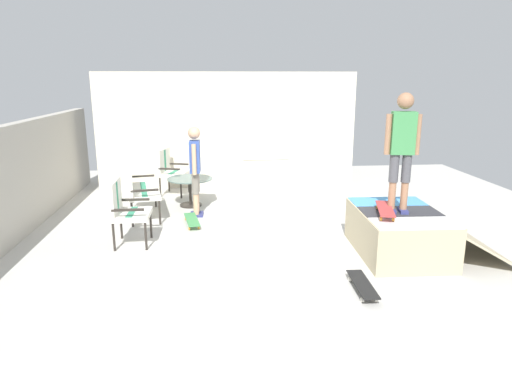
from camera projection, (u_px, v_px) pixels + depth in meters
The scene contains 12 objects.
ground_plane at pixel (267, 243), 7.21m from camera, with size 12.00×12.00×0.10m, color beige.
house_facade at pixel (228, 130), 10.49m from camera, with size 0.23×6.00×2.66m.
skate_ramp at pixel (401, 232), 6.59m from camera, with size 1.69×2.07×0.65m.
patio_bench at pixel (137, 184), 8.28m from camera, with size 1.33×0.77×1.02m.
patio_chair_near_house at pixel (169, 167), 9.88m from camera, with size 0.74×0.69×1.02m.
patio_chair_by_wall at pixel (124, 206), 6.87m from camera, with size 0.62×0.55×1.02m.
patio_table at pixel (190, 186), 9.05m from camera, with size 0.90×0.90×0.57m.
person_watching at pixel (195, 165), 8.25m from camera, with size 0.48×0.25×1.67m.
person_skater at pixel (402, 144), 6.22m from camera, with size 0.28×0.47×1.68m.
skateboard_by_bench at pixel (192, 220), 7.95m from camera, with size 0.82×0.33×0.10m.
skateboard_spare at pixel (362, 285), 5.46m from camera, with size 0.81×0.23×0.10m.
skateboard_on_ramp at pixel (385, 209), 6.30m from camera, with size 0.82×0.40×0.10m.
Camera 1 is at (-6.74, 0.80, 2.52)m, focal length 31.58 mm.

